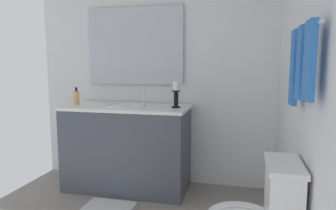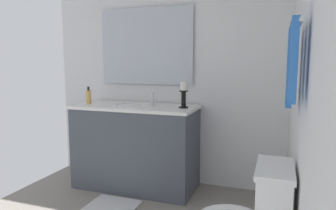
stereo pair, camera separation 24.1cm
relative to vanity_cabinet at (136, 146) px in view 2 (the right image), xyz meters
name	(u,v)px [view 2 (the right image)]	position (x,y,z in m)	size (l,w,h in m)	color
wall_back	(305,74)	(1.00, 1.49, 0.79)	(2.66, 0.04, 2.45)	white
wall_left	(165,69)	(-0.33, 0.20, 0.79)	(0.04, 2.58, 2.45)	white
vanity_cabinet	(136,146)	(0.00, 0.00, 0.00)	(0.58, 1.27, 0.86)	#474C56
sink_basin	(135,109)	(0.00, 0.00, 0.39)	(0.40, 0.40, 0.24)	white
mirror	(146,46)	(-0.28, 0.00, 1.03)	(0.02, 1.05, 0.81)	silver
candle_holder_tall	(184,94)	(0.01, 0.51, 0.56)	(0.09, 0.09, 0.25)	black
soap_bottle	(89,97)	(0.03, -0.53, 0.50)	(0.06, 0.06, 0.18)	#E5B259
towel_bar	(297,28)	(1.18, 1.43, 1.02)	(0.02, 0.02, 0.63)	silver
towel_near_vanity	(290,68)	(0.97, 1.42, 0.82)	(0.14, 0.03, 0.43)	blue
towel_center	(292,63)	(1.18, 1.42, 0.85)	(0.12, 0.03, 0.37)	blue
towel_near_corner	(293,61)	(1.39, 1.42, 0.86)	(0.14, 0.03, 0.36)	blue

